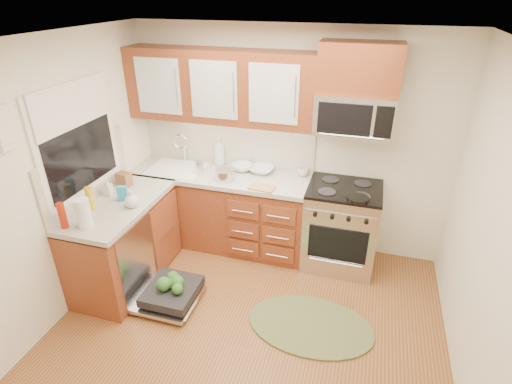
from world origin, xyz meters
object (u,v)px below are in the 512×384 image
(cup, at_px, (303,172))
(sink, at_px, (177,179))
(range, at_px, (341,226))
(dishwasher, at_px, (169,294))
(cutting_board, at_px, (262,188))
(upper_cabinets, at_px, (220,86))
(microwave, at_px, (354,114))
(skillet, at_px, (358,199))
(stock_pot, at_px, (225,175))
(bowl_a, at_px, (262,170))
(rug, at_px, (310,325))
(paper_towel_roll, at_px, (84,213))
(bowl_b, at_px, (242,167))

(cup, bearing_deg, sink, -170.96)
(cup, bearing_deg, range, -24.40)
(dishwasher, xyz_separation_m, cutting_board, (0.70, 0.92, 0.83))
(upper_cabinets, relative_size, microwave, 2.70)
(dishwasher, relative_size, skillet, 3.34)
(cutting_board, xyz_separation_m, cup, (0.36, 0.43, 0.04))
(upper_cabinets, relative_size, stock_pot, 9.95)
(microwave, bearing_deg, sink, -176.15)
(microwave, distance_m, skillet, 0.83)
(upper_cabinets, xyz_separation_m, cup, (0.92, 0.07, -0.90))
(sink, xyz_separation_m, bowl_a, (0.98, 0.18, 0.16))
(upper_cabinets, height_order, microwave, upper_cabinets)
(upper_cabinets, distance_m, rug, 2.56)
(cutting_board, relative_size, bowl_a, 0.97)
(skillet, relative_size, cup, 1.80)
(skillet, xyz_separation_m, cup, (-0.63, 0.47, 0.00))
(dishwasher, bearing_deg, microwave, 39.07)
(sink, relative_size, skillet, 2.96)
(sink, distance_m, cutting_board, 1.11)
(stock_pot, xyz_separation_m, paper_towel_roll, (-0.84, -1.23, 0.07))
(range, relative_size, skillet, 4.53)
(upper_cabinets, xyz_separation_m, dishwasher, (-0.13, -1.27, -1.77))
(rug, distance_m, cup, 1.64)
(sink, distance_m, rug, 2.23)
(skillet, bearing_deg, bowl_a, 158.99)
(rug, xyz_separation_m, bowl_b, (-1.06, 1.23, 0.95))
(stock_pot, bearing_deg, sink, 169.03)
(dishwasher, height_order, bowl_a, bowl_a)
(sink, height_order, rug, sink)
(upper_cabinets, relative_size, cutting_board, 7.83)
(microwave, bearing_deg, bowl_b, 177.58)
(sink, distance_m, dishwasher, 1.38)
(stock_pot, distance_m, cutting_board, 0.45)
(skillet, xyz_separation_m, bowl_b, (-1.32, 0.42, -0.01))
(dishwasher, distance_m, rug, 1.42)
(range, relative_size, cup, 8.15)
(cutting_board, height_order, bowl_a, bowl_a)
(range, bearing_deg, skillet, -60.65)
(stock_pot, xyz_separation_m, cutting_board, (0.44, -0.07, -0.05))
(microwave, distance_m, bowl_b, 1.40)
(microwave, xyz_separation_m, stock_pot, (-1.28, -0.26, -0.71))
(stock_pot, relative_size, bowl_a, 0.76)
(stock_pot, bearing_deg, upper_cabinets, 113.38)
(dishwasher, xyz_separation_m, cup, (1.06, 1.35, 0.87))
(upper_cabinets, xyz_separation_m, paper_towel_roll, (-0.72, -1.51, -0.81))
(upper_cabinets, bearing_deg, cup, 4.66)
(range, bearing_deg, bowl_b, 171.83)
(range, xyz_separation_m, microwave, (0.00, 0.12, 1.23))
(microwave, xyz_separation_m, cup, (-0.48, 0.10, -0.73))
(range, xyz_separation_m, stock_pot, (-1.28, -0.14, 0.51))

